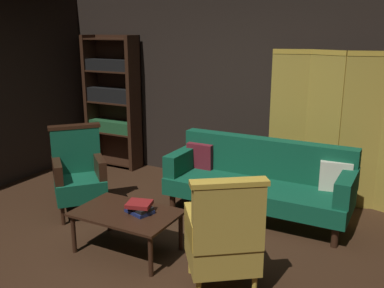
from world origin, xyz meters
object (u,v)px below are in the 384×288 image
object	(u,v)px
folding_screen	(341,128)
armchair_gilt_accent	(223,237)
bookshelf	(113,100)
coffee_table	(127,216)
armchair_wing_left	(79,173)
velvet_couch	(260,178)
book_navy_cloth	(140,211)
book_black_cloth	(139,208)
book_red_leather	(139,204)

from	to	relation	value
folding_screen	armchair_gilt_accent	distance (m)	2.46
bookshelf	armchair_gilt_accent	world-z (taller)	bookshelf
coffee_table	armchair_wing_left	size ratio (longest dim) A/B	0.96
folding_screen	velvet_couch	xyz separation A→B (m)	(-0.75, -0.75, -0.53)
book_navy_cloth	folding_screen	bearing A→B (deg)	55.77
velvet_couch	book_black_cloth	distance (m)	1.58
coffee_table	armchair_wing_left	bearing A→B (deg)	154.65
book_black_cloth	book_red_leather	world-z (taller)	book_red_leather
book_red_leather	velvet_couch	bearing A→B (deg)	62.87
armchair_gilt_accent	book_red_leather	world-z (taller)	armchair_gilt_accent
coffee_table	armchair_gilt_accent	distance (m)	1.11
coffee_table	book_black_cloth	world-z (taller)	book_black_cloth
velvet_couch	bookshelf	bearing A→B (deg)	164.61
coffee_table	book_navy_cloth	bearing A→B (deg)	18.24
velvet_couch	book_black_cloth	world-z (taller)	velvet_couch
coffee_table	book_red_leather	size ratio (longest dim) A/B	4.37
armchair_wing_left	book_black_cloth	distance (m)	1.28
armchair_wing_left	book_black_cloth	bearing A→B (deg)	-21.31
velvet_couch	armchair_wing_left	bearing A→B (deg)	-153.73
folding_screen	armchair_wing_left	size ratio (longest dim) A/B	1.83
bookshelf	coffee_table	bearing A→B (deg)	-49.78
bookshelf	book_navy_cloth	bearing A→B (deg)	-47.40
armchair_gilt_accent	armchair_wing_left	size ratio (longest dim) A/B	1.00
book_navy_cloth	book_red_leather	size ratio (longest dim) A/B	1.10
coffee_table	book_red_leather	xyz separation A→B (m)	(0.12, 0.04, 0.14)
bookshelf	book_red_leather	distance (m)	2.97
book_black_cloth	book_red_leather	bearing A→B (deg)	14.04
armchair_gilt_accent	book_black_cloth	xyz separation A→B (m)	(-0.97, 0.20, -0.02)
coffee_table	bookshelf	bearing A→B (deg)	130.22
armchair_gilt_accent	book_red_leather	bearing A→B (deg)	168.49
velvet_couch	book_red_leather	distance (m)	1.58
folding_screen	bookshelf	distance (m)	3.45
armchair_gilt_accent	armchair_wing_left	world-z (taller)	same
armchair_wing_left	book_navy_cloth	size ratio (longest dim) A/B	4.15
folding_screen	armchair_gilt_accent	size ratio (longest dim) A/B	1.83
folding_screen	book_black_cloth	world-z (taller)	folding_screen
folding_screen	book_red_leather	distance (m)	2.65
bookshelf	book_navy_cloth	world-z (taller)	bookshelf
book_black_cloth	armchair_wing_left	bearing A→B (deg)	158.69
folding_screen	coffee_table	xyz separation A→B (m)	(-1.59, -2.20, -0.61)
folding_screen	velvet_couch	size ratio (longest dim) A/B	0.90
velvet_couch	armchair_wing_left	distance (m)	2.13
armchair_gilt_accent	armchair_wing_left	xyz separation A→B (m)	(-2.16, 0.66, 0.00)
book_navy_cloth	coffee_table	bearing A→B (deg)	-161.76
velvet_couch	armchair_gilt_accent	size ratio (longest dim) A/B	2.04
folding_screen	book_black_cloth	xyz separation A→B (m)	(-1.47, -2.16, -0.51)
bookshelf	armchair_wing_left	distance (m)	1.95
armchair_wing_left	book_black_cloth	world-z (taller)	armchair_wing_left
coffee_table	book_navy_cloth	size ratio (longest dim) A/B	3.99
folding_screen	bookshelf	size ratio (longest dim) A/B	0.93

